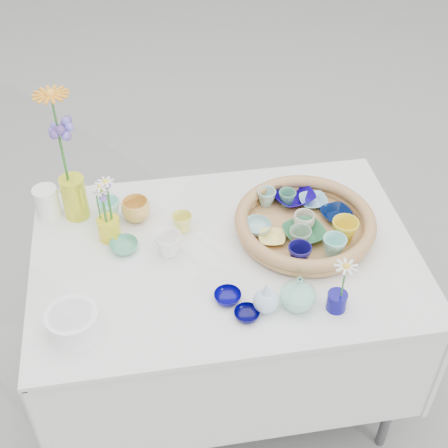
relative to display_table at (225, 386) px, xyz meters
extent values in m
plane|color=gray|center=(0.00, 0.00, 0.00)|extent=(80.00, 80.00, 0.00)
imported|color=#0D0072|center=(0.28, 0.20, 0.80)|extent=(0.18, 0.18, 0.04)
imported|color=#020E34|center=(0.40, 0.09, 0.80)|extent=(0.12, 0.12, 0.03)
imported|color=yellow|center=(0.39, -0.03, 0.82)|extent=(0.10, 0.10, 0.08)
imported|color=#2D6F45|center=(0.27, 0.01, 0.80)|extent=(0.16, 0.16, 0.03)
imported|color=gray|center=(0.24, -0.03, 0.82)|extent=(0.09, 0.09, 0.07)
imported|color=#8EC4C1|center=(0.12, 0.07, 0.80)|extent=(0.12, 0.12, 0.03)
imported|color=#91C2B7|center=(0.18, 0.20, 0.81)|extent=(0.09, 0.09, 0.06)
imported|color=#EFDDC6|center=(0.28, 0.06, 0.81)|extent=(0.10, 0.10, 0.06)
imported|color=#7DC0D6|center=(0.34, 0.17, 0.79)|extent=(0.10, 0.10, 0.02)
imported|color=#110C4E|center=(0.22, -0.10, 0.82)|extent=(0.10, 0.10, 0.07)
imported|color=#FFE574|center=(0.16, 0.01, 0.79)|extent=(0.10, 0.10, 0.02)
imported|color=#86D6C8|center=(0.34, -0.09, 0.82)|extent=(0.08, 0.08, 0.07)
imported|color=#4B8E6F|center=(0.25, 0.18, 0.81)|extent=(0.06, 0.06, 0.06)
imported|color=gold|center=(-0.28, 0.22, 0.80)|extent=(0.12, 0.12, 0.08)
imported|color=#ECE55F|center=(-0.12, 0.13, 0.80)|extent=(0.09, 0.09, 0.07)
imported|color=#57A885|center=(-0.33, 0.07, 0.78)|extent=(0.10, 0.10, 0.03)
imported|color=white|center=(-0.18, 0.02, 0.81)|extent=(0.09, 0.09, 0.08)
imported|color=#030062|center=(-0.03, -0.21, 0.78)|extent=(0.09, 0.09, 0.03)
imported|color=#9EEBDA|center=(-0.37, 0.24, 0.80)|extent=(0.10, 0.10, 0.08)
imported|color=#01003F|center=(0.02, -0.28, 0.78)|extent=(0.09, 0.09, 0.02)
imported|color=#89D3BA|center=(0.18, -0.26, 0.82)|extent=(0.14, 0.14, 0.11)
cylinder|color=#0B076F|center=(0.29, -0.29, 0.80)|extent=(0.08, 0.08, 0.06)
cylinder|color=gold|center=(-0.48, 0.27, 0.84)|extent=(0.10, 0.10, 0.16)
cylinder|color=yellow|center=(-0.37, 0.13, 0.81)|extent=(0.09, 0.09, 0.08)
camera|label=1|loc=(-0.24, -1.45, 2.19)|focal=50.00mm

